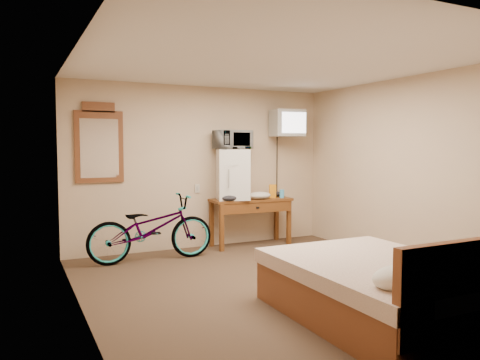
{
  "coord_description": "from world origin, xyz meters",
  "views": [
    {
      "loc": [
        -2.67,
        -4.51,
        1.56
      ],
      "look_at": [
        -0.1,
        0.73,
        1.15
      ],
      "focal_mm": 35.0,
      "sensor_mm": 36.0,
      "label": 1
    }
  ],
  "objects_px": {
    "desk": "(252,207)",
    "bicycle": "(151,228)",
    "bed": "(384,288)",
    "microwave": "(233,140)",
    "crt_television": "(287,123)",
    "wall_mirror": "(99,144)",
    "mini_fridge": "(233,175)",
    "blue_cup": "(282,194)"
  },
  "relations": [
    {
      "from": "bicycle",
      "to": "blue_cup",
      "type": "bearing_deg",
      "value": -83.48
    },
    {
      "from": "bed",
      "to": "bicycle",
      "type": "bearing_deg",
      "value": 112.7
    },
    {
      "from": "microwave",
      "to": "bicycle",
      "type": "xyz_separation_m",
      "value": [
        -1.39,
        -0.32,
        -1.22
      ]
    },
    {
      "from": "wall_mirror",
      "to": "bed",
      "type": "bearing_deg",
      "value": -62.92
    },
    {
      "from": "desk",
      "to": "bicycle",
      "type": "distance_m",
      "value": 1.74
    },
    {
      "from": "mini_fridge",
      "to": "bicycle",
      "type": "distance_m",
      "value": 1.58
    },
    {
      "from": "microwave",
      "to": "mini_fridge",
      "type": "bearing_deg",
      "value": -131.58
    },
    {
      "from": "crt_television",
      "to": "mini_fridge",
      "type": "bearing_deg",
      "value": 179.18
    },
    {
      "from": "desk",
      "to": "crt_television",
      "type": "bearing_deg",
      "value": 1.7
    },
    {
      "from": "wall_mirror",
      "to": "bicycle",
      "type": "height_order",
      "value": "wall_mirror"
    },
    {
      "from": "wall_mirror",
      "to": "desk",
      "type": "bearing_deg",
      "value": -6.78
    },
    {
      "from": "mini_fridge",
      "to": "microwave",
      "type": "xyz_separation_m",
      "value": [
        0.0,
        0.0,
        0.54
      ]
    },
    {
      "from": "mini_fridge",
      "to": "blue_cup",
      "type": "relative_size",
      "value": 5.93
    },
    {
      "from": "crt_television",
      "to": "bicycle",
      "type": "bearing_deg",
      "value": -172.51
    },
    {
      "from": "microwave",
      "to": "bed",
      "type": "distance_m",
      "value": 3.68
    },
    {
      "from": "microwave",
      "to": "blue_cup",
      "type": "distance_m",
      "value": 1.2
    },
    {
      "from": "microwave",
      "to": "bicycle",
      "type": "distance_m",
      "value": 1.88
    },
    {
      "from": "bicycle",
      "to": "bed",
      "type": "xyz_separation_m",
      "value": [
        1.29,
        -3.09,
        -0.16
      ]
    },
    {
      "from": "bicycle",
      "to": "bed",
      "type": "height_order",
      "value": "bicycle"
    },
    {
      "from": "microwave",
      "to": "wall_mirror",
      "type": "relative_size",
      "value": 0.47
    },
    {
      "from": "desk",
      "to": "crt_television",
      "type": "distance_m",
      "value": 1.48
    },
    {
      "from": "mini_fridge",
      "to": "bicycle",
      "type": "relative_size",
      "value": 0.45
    },
    {
      "from": "desk",
      "to": "wall_mirror",
      "type": "relative_size",
      "value": 1.16
    },
    {
      "from": "crt_television",
      "to": "microwave",
      "type": "bearing_deg",
      "value": 179.17
    },
    {
      "from": "mini_fridge",
      "to": "wall_mirror",
      "type": "xyz_separation_m",
      "value": [
        -1.96,
        0.24,
        0.47
      ]
    },
    {
      "from": "crt_television",
      "to": "wall_mirror",
      "type": "bearing_deg",
      "value": 175.1
    },
    {
      "from": "blue_cup",
      "to": "bicycle",
      "type": "relative_size",
      "value": 0.08
    },
    {
      "from": "desk",
      "to": "blue_cup",
      "type": "distance_m",
      "value": 0.55
    },
    {
      "from": "desk",
      "to": "bed",
      "type": "height_order",
      "value": "bed"
    },
    {
      "from": "microwave",
      "to": "bed",
      "type": "relative_size",
      "value": 0.26
    },
    {
      "from": "microwave",
      "to": "crt_television",
      "type": "bearing_deg",
      "value": -8.73
    },
    {
      "from": "desk",
      "to": "wall_mirror",
      "type": "bearing_deg",
      "value": 173.22
    },
    {
      "from": "mini_fridge",
      "to": "bicycle",
      "type": "bearing_deg",
      "value": -166.84
    },
    {
      "from": "desk",
      "to": "microwave",
      "type": "height_order",
      "value": "microwave"
    },
    {
      "from": "desk",
      "to": "bicycle",
      "type": "xyz_separation_m",
      "value": [
        -1.7,
        -0.29,
        -0.17
      ]
    },
    {
      "from": "crt_television",
      "to": "wall_mirror",
      "type": "distance_m",
      "value": 2.96
    },
    {
      "from": "desk",
      "to": "microwave",
      "type": "relative_size",
      "value": 2.46
    },
    {
      "from": "blue_cup",
      "to": "bed",
      "type": "height_order",
      "value": "bed"
    },
    {
      "from": "microwave",
      "to": "desk",
      "type": "bearing_deg",
      "value": -13.93
    },
    {
      "from": "desk",
      "to": "mini_fridge",
      "type": "bearing_deg",
      "value": 173.99
    },
    {
      "from": "bicycle",
      "to": "desk",
      "type": "bearing_deg",
      "value": -79.34
    },
    {
      "from": "mini_fridge",
      "to": "crt_television",
      "type": "bearing_deg",
      "value": -0.82
    }
  ]
}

